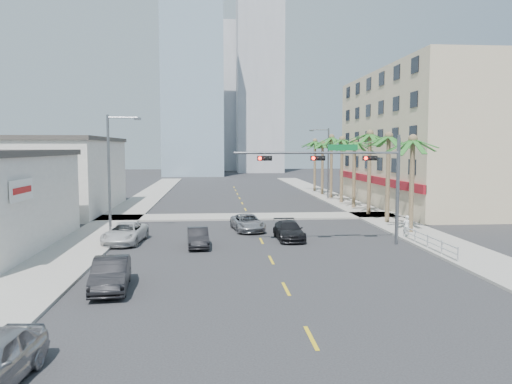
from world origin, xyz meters
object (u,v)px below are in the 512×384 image
(car_parked_mid, at_px, (111,274))
(pedestrian, at_px, (406,226))
(traffic_signal_mast, at_px, (351,170))
(car_lane_left, at_px, (198,238))
(car_lane_center, at_px, (248,223))
(car_lane_right, at_px, (289,230))
(car_parked_far, at_px, (125,233))

(car_parked_mid, bearing_deg, pedestrian, 25.84)
(traffic_signal_mast, height_order, car_lane_left, traffic_signal_mast)
(car_lane_center, xyz_separation_m, car_lane_right, (2.68, -4.00, 0.00))
(car_parked_far, bearing_deg, car_lane_center, 31.85)
(traffic_signal_mast, relative_size, car_parked_mid, 2.48)
(traffic_signal_mast, xyz_separation_m, car_lane_right, (-3.78, 2.43, -4.41))
(car_lane_right, height_order, pedestrian, pedestrian)
(car_parked_mid, relative_size, car_lane_center, 0.96)
(car_parked_far, bearing_deg, car_lane_left, -14.11)
(traffic_signal_mast, bearing_deg, car_parked_far, 172.26)
(car_lane_center, bearing_deg, car_parked_mid, -122.54)
(car_parked_far, distance_m, car_lane_right, 11.41)
(traffic_signal_mast, xyz_separation_m, car_parked_far, (-15.18, 2.06, -4.36))
(car_lane_left, bearing_deg, car_parked_mid, -114.93)
(car_parked_mid, bearing_deg, car_lane_center, 59.32)
(car_lane_center, relative_size, pedestrian, 3.00)
(car_lane_center, bearing_deg, car_lane_right, -63.73)
(car_parked_mid, distance_m, car_lane_center, 17.47)
(car_lane_center, distance_m, pedestrian, 12.00)
(car_lane_left, relative_size, car_lane_right, 0.85)
(traffic_signal_mast, xyz_separation_m, car_lane_center, (-6.47, 6.43, -4.41))
(car_lane_right, bearing_deg, pedestrian, -4.94)
(car_parked_far, distance_m, car_lane_left, 5.33)
(car_parked_far, distance_m, pedestrian, 19.85)
(car_parked_mid, xyz_separation_m, car_parked_far, (-1.34, 11.46, -0.04))
(car_parked_far, height_order, car_lane_center, car_parked_far)
(car_lane_center, bearing_deg, pedestrian, -29.47)
(car_parked_mid, relative_size, pedestrian, 2.87)
(car_parked_far, xyz_separation_m, car_lane_right, (11.40, 0.36, -0.04))
(car_parked_mid, xyz_separation_m, car_lane_right, (10.06, 11.83, -0.08))
(car_parked_far, bearing_deg, car_lane_right, 7.06)
(car_lane_left, height_order, car_lane_center, car_lane_center)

